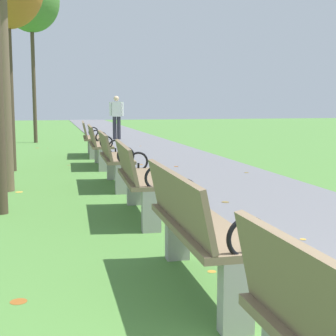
{
  "coord_description": "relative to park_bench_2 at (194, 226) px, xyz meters",
  "views": [
    {
      "loc": [
        -1.52,
        -1.19,
        1.38
      ],
      "look_at": [
        -0.05,
        5.03,
        0.55
      ],
      "focal_mm": 53.57,
      "sensor_mm": 36.0,
      "label": 1
    }
  ],
  "objects": [
    {
      "name": "pedestrian_walking",
      "position": [
        1.44,
        15.37,
        0.44
      ],
      "size": [
        0.53,
        0.25,
        1.62
      ],
      "color": "#2D2D38",
      "rests_on": "paved_walkway"
    },
    {
      "name": "park_bench_6",
      "position": [
        0.0,
        9.67,
        0.0
      ],
      "size": [
        0.55,
        1.62,
        0.9
      ],
      "color": "#7A664C",
      "rests_on": "ground"
    },
    {
      "name": "scattered_leaves",
      "position": [
        0.19,
        3.27,
        -0.47
      ],
      "size": [
        4.72,
        16.29,
        0.02
      ],
      "color": "#93511E",
      "rests_on": "ground"
    },
    {
      "name": "park_bench_2",
      "position": [
        0.0,
        0.0,
        0.0
      ],
      "size": [
        0.49,
        1.6,
        0.9
      ],
      "color": "#7A664C",
      "rests_on": "ground"
    },
    {
      "name": "paved_walkway",
      "position": [
        1.87,
        15.73,
        -0.48
      ],
      "size": [
        2.74,
        44.0,
        0.02
      ],
      "primitive_type": "cube",
      "color": "slate",
      "rests_on": "ground"
    },
    {
      "name": "park_bench_5",
      "position": [
        0.0,
        7.41,
        0.0
      ],
      "size": [
        0.52,
        1.61,
        0.9
      ],
      "color": "#7A664C",
      "rests_on": "ground"
    },
    {
      "name": "park_bench_4",
      "position": [
        0.0,
        4.8,
        0.0
      ],
      "size": [
        0.51,
        1.61,
        0.9
      ],
      "color": "#7A664C",
      "rests_on": "ground"
    },
    {
      "name": "park_bench_3",
      "position": [
        0.0,
        2.47,
        0.0
      ],
      "size": [
        0.54,
        1.62,
        0.9
      ],
      "color": "#7A664C",
      "rests_on": "ground"
    },
    {
      "name": "tree_4",
      "position": [
        -1.51,
        14.61,
        4.29
      ],
      "size": [
        1.9,
        1.9,
        5.85
      ],
      "color": "#4C3D2D",
      "rests_on": "ground"
    }
  ]
}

